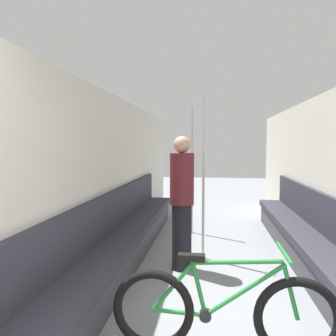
% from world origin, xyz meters
% --- Properties ---
extents(wall_left, '(0.10, 9.96, 2.24)m').
position_xyz_m(wall_left, '(-1.44, 3.38, 1.12)').
color(wall_left, beige).
rests_on(wall_left, ground).
extents(bench_seat_row_left, '(0.46, 5.76, 0.95)m').
position_xyz_m(bench_seat_row_left, '(-1.19, 3.31, 0.30)').
color(bench_seat_row_left, '#3D3D42').
rests_on(bench_seat_row_left, ground).
extents(bench_seat_row_right, '(0.46, 5.76, 0.95)m').
position_xyz_m(bench_seat_row_right, '(1.19, 3.31, 0.30)').
color(bench_seat_row_right, '#3D3D42').
rests_on(bench_seat_row_right, ground).
extents(bicycle, '(1.68, 0.46, 0.81)m').
position_xyz_m(bicycle, '(0.04, 1.73, 0.33)').
color(bicycle, black).
rests_on(bicycle, ground).
extents(grab_pole_near, '(0.08, 0.08, 2.22)m').
position_xyz_m(grab_pole_near, '(-0.39, 5.10, 1.08)').
color(grab_pole_near, gray).
rests_on(grab_pole_near, ground).
extents(grab_pole_far, '(0.08, 0.08, 2.22)m').
position_xyz_m(grab_pole_far, '(-0.16, 3.80, 1.08)').
color(grab_pole_far, gray).
rests_on(grab_pole_far, ground).
extents(passenger_standing, '(0.30, 0.30, 1.67)m').
position_xyz_m(passenger_standing, '(-0.42, 3.38, 0.86)').
color(passenger_standing, black).
rests_on(passenger_standing, ground).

